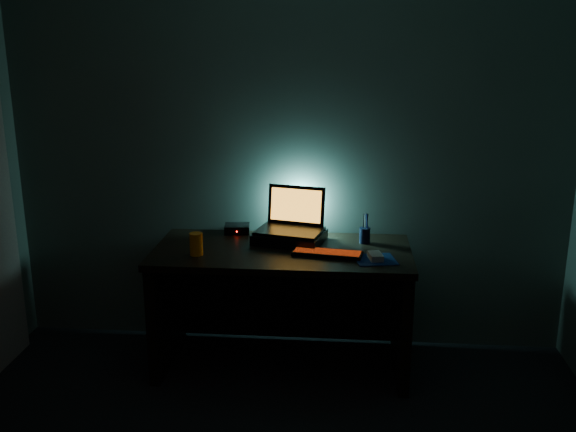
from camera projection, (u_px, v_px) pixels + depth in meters
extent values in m
cube|color=#434C47|center=(288.00, 153.00, 3.97)|extent=(3.50, 0.00, 2.50)
cube|color=black|center=(282.00, 252.00, 3.75)|extent=(1.50, 0.70, 0.04)
cube|color=black|center=(167.00, 307.00, 3.91)|extent=(0.06, 0.64, 0.71)
cube|color=black|center=(402.00, 316.00, 3.79)|extent=(0.06, 0.64, 0.71)
cube|color=black|center=(287.00, 291.00, 4.16)|extent=(1.38, 0.02, 0.65)
cube|color=black|center=(290.00, 237.00, 3.87)|extent=(0.46, 0.38, 0.06)
cube|color=black|center=(290.00, 231.00, 3.86)|extent=(0.43, 0.34, 0.02)
cube|color=black|center=(296.00, 205.00, 3.94)|extent=(0.36, 0.13, 0.24)
cube|color=orange|center=(296.00, 205.00, 3.93)|extent=(0.32, 0.10, 0.20)
cube|color=black|center=(327.00, 253.00, 3.63)|extent=(0.41, 0.19, 0.02)
cube|color=red|center=(327.00, 251.00, 3.63)|extent=(0.39, 0.17, 0.00)
cube|color=#0B1D4D|center=(375.00, 260.00, 3.56)|extent=(0.26, 0.24, 0.00)
cube|color=gray|center=(375.00, 256.00, 3.55)|extent=(0.09, 0.13, 0.03)
cylinder|color=black|center=(365.00, 235.00, 3.84)|extent=(0.08, 0.08, 0.09)
cylinder|color=orange|center=(196.00, 244.00, 3.62)|extent=(0.10, 0.10, 0.13)
cube|color=black|center=(237.00, 229.00, 4.05)|extent=(0.17, 0.14, 0.05)
sphere|color=#FF0C07|center=(237.00, 232.00, 3.99)|extent=(0.01, 0.01, 0.01)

